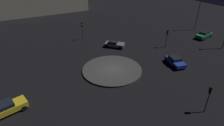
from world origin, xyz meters
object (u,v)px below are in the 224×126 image
Objects in this scene: car_blue at (175,61)px; car_green at (204,35)px; traffic_light_south at (82,28)px; car_grey at (114,44)px; streetlamp_west at (199,9)px; car_yellow at (6,108)px; traffic_light_north at (209,94)px; traffic_light_west at (167,35)px.

car_green is (-15.02, -5.62, 0.03)m from car_blue.
traffic_light_south is at bearing -37.47° from car_green.
streetlamp_west is (-22.86, 1.33, 4.65)m from car_grey.
car_yellow is at bearing -107.72° from car_grey.
streetlamp_west is (-23.23, -20.27, 2.70)m from traffic_light_north.
car_grey is 1.10× the size of traffic_light_north.
streetlamp_west is (-43.66, -8.48, 4.57)m from car_yellow.
traffic_light_north is at bearing -40.61° from car_yellow.
traffic_light_north is at bearing 51.17° from traffic_light_west.
car_green is 1.29× the size of traffic_light_north.
car_yellow is 30.03m from traffic_light_west.
streetlamp_west is at bearing 43.71° from car_grey.
traffic_light_north is at bearing -14.74° from car_blue.
car_yellow reaches higher than car_blue.
traffic_light_west is 1.00× the size of traffic_light_north.
traffic_light_north is (-20.44, 11.79, 1.86)m from car_yellow.
traffic_light_west is 17.87m from traffic_light_south.
car_grey is at bearing 34.10° from traffic_light_south.
car_green is at bearing 66.28° from traffic_light_south.
traffic_light_south reaches higher than car_grey.
car_green is 11.53m from traffic_light_west.
traffic_light_north reaches higher than car_green.
car_grey is 1.10× the size of traffic_light_west.
car_grey is 0.85× the size of car_green.
car_grey is (-20.80, -9.81, -0.08)m from car_yellow.
car_blue is 0.50× the size of streetlamp_west.
traffic_light_south reaches higher than car_blue.
traffic_light_north is (0.37, 21.60, 1.95)m from car_grey.
streetlamp_west is (-2.64, -4.59, 4.58)m from car_green.
car_green is 27.50m from traffic_light_south.
traffic_light_south reaches higher than traffic_light_west.
car_yellow is 0.54× the size of streetlamp_west.
traffic_light_west is at bearing 15.35° from car_grey.
traffic_light_west reaches higher than car_green.
streetlamp_west is at bearing 77.14° from traffic_light_south.
car_yellow is at bearing 11.00° from streetlamp_west.
car_green is at bearing -71.46° from traffic_light_north.
car_grey is 10.59m from traffic_light_west.
traffic_light_west is 0.95× the size of traffic_light_south.
traffic_light_south is at bearing -17.15° from streetlamp_west.
car_blue is (-26.00, 1.73, -0.05)m from car_yellow.
car_green is (-41.03, -3.89, -0.02)m from car_yellow.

